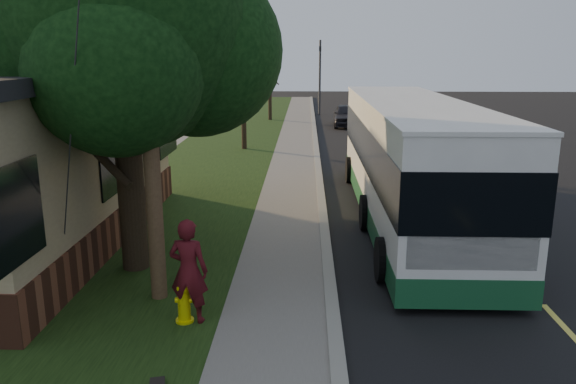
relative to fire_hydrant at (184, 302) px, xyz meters
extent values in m
plane|color=black|center=(2.60, 0.00, -0.43)|extent=(120.00, 120.00, 0.00)
cube|color=black|center=(6.60, 10.00, -0.43)|extent=(8.00, 80.00, 0.01)
cube|color=gray|center=(2.60, 10.00, -0.37)|extent=(0.25, 80.00, 0.12)
cube|color=slate|center=(1.60, 10.00, -0.39)|extent=(2.00, 80.00, 0.08)
cube|color=black|center=(-1.90, 10.00, -0.40)|extent=(5.00, 80.00, 0.07)
cylinder|color=yellow|center=(0.00, 0.00, -0.09)|extent=(0.22, 0.22, 0.55)
sphere|color=yellow|center=(0.00, 0.00, 0.26)|extent=(0.24, 0.24, 0.24)
cylinder|color=yellow|center=(0.00, 0.00, 0.04)|extent=(0.30, 0.10, 0.10)
cylinder|color=yellow|center=(0.00, 0.00, 0.04)|extent=(0.10, 0.18, 0.10)
cylinder|color=yellow|center=(0.00, 0.00, -0.34)|extent=(0.32, 0.32, 0.04)
cylinder|color=#473321|center=(-0.70, 1.00, 4.14)|extent=(0.30, 0.30, 9.00)
cylinder|color=#2D2D30|center=(-1.60, -0.10, 3.37)|extent=(2.52, 3.21, 7.60)
cylinder|color=black|center=(-1.60, 2.50, 1.64)|extent=(0.56, 0.56, 4.00)
sphere|color=black|center=(-1.60, 2.50, 4.84)|extent=(5.20, 5.20, 5.20)
sphere|color=black|center=(-0.20, 3.10, 4.24)|extent=(3.60, 3.60, 3.60)
sphere|color=black|center=(-2.80, 2.10, 4.54)|extent=(3.80, 3.80, 3.80)
sphere|color=black|center=(-1.30, 1.20, 3.94)|extent=(3.20, 3.20, 3.20)
sphere|color=black|center=(-2.20, 3.90, 5.24)|extent=(3.40, 3.40, 3.40)
cylinder|color=black|center=(-0.90, 18.00, 1.29)|extent=(0.24, 0.24, 3.30)
cylinder|color=black|center=(-0.90, 18.00, 2.94)|extent=(1.38, 0.57, 2.01)
cylinder|color=black|center=(-0.90, 18.00, 2.94)|extent=(0.74, 1.21, 1.58)
cylinder|color=black|center=(-0.90, 18.00, 2.94)|extent=(0.65, 1.05, 1.95)
cylinder|color=black|center=(-0.90, 18.00, 2.94)|extent=(1.28, 0.53, 1.33)
cylinder|color=black|center=(-0.90, 18.00, 2.94)|extent=(0.75, 1.21, 1.70)
cylinder|color=black|center=(-0.40, 30.00, 1.15)|extent=(0.24, 0.24, 3.03)
cylinder|color=black|center=(-0.40, 30.00, 2.66)|extent=(1.38, 0.57, 2.01)
cylinder|color=black|center=(-0.40, 30.00, 2.66)|extent=(0.74, 1.21, 1.58)
cylinder|color=black|center=(-0.40, 30.00, 2.66)|extent=(0.65, 1.05, 1.95)
cylinder|color=black|center=(-0.40, 30.00, 2.66)|extent=(1.28, 0.53, 1.33)
cylinder|color=black|center=(-0.40, 30.00, 2.66)|extent=(0.75, 1.21, 1.70)
cylinder|color=#2D2D30|center=(3.10, 34.00, 2.32)|extent=(0.16, 0.16, 5.50)
imported|color=black|center=(3.10, 34.00, 4.07)|extent=(0.18, 0.22, 1.10)
cube|color=silver|center=(5.00, 6.59, 1.48)|extent=(2.58, 12.39, 2.79)
cube|color=#164F2C|center=(5.00, 6.59, 0.03)|extent=(2.60, 12.41, 0.57)
cube|color=black|center=(5.00, 6.59, 1.68)|extent=(2.62, 12.43, 1.14)
cube|color=black|center=(5.00, 0.42, 1.32)|extent=(2.28, 0.06, 1.65)
cube|color=yellow|center=(5.00, 0.43, 2.72)|extent=(1.65, 0.06, 0.36)
cube|color=#FFF2CC|center=(4.23, 0.41, 0.14)|extent=(0.26, 0.04, 0.15)
cube|color=#FFF2CC|center=(5.78, 0.41, 0.14)|extent=(0.26, 0.04, 0.15)
cube|color=silver|center=(5.00, 6.59, 2.89)|extent=(2.63, 12.44, 0.08)
cylinder|color=black|center=(3.71, 2.05, 0.04)|extent=(0.29, 0.95, 0.95)
cylinder|color=black|center=(6.29, 2.05, 0.04)|extent=(0.29, 0.95, 0.95)
cylinder|color=black|center=(3.71, 5.56, 0.04)|extent=(0.29, 0.95, 0.95)
cylinder|color=black|center=(6.29, 5.56, 0.04)|extent=(0.29, 0.95, 0.95)
cylinder|color=black|center=(3.71, 11.13, 0.04)|extent=(0.29, 0.95, 0.95)
cylinder|color=black|center=(6.29, 11.13, 0.04)|extent=(0.29, 0.95, 0.95)
imported|color=#480E14|center=(0.10, 0.03, 0.57)|extent=(0.73, 0.53, 1.86)
cube|color=black|center=(-6.71, 9.69, 0.27)|extent=(1.73, 1.45, 1.33)
cube|color=black|center=(-6.71, 9.69, 0.98)|extent=(1.79, 1.51, 0.09)
imported|color=black|center=(4.70, 27.18, 0.27)|extent=(1.83, 4.21, 1.41)
camera|label=1|loc=(2.09, -8.90, 4.21)|focal=35.00mm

